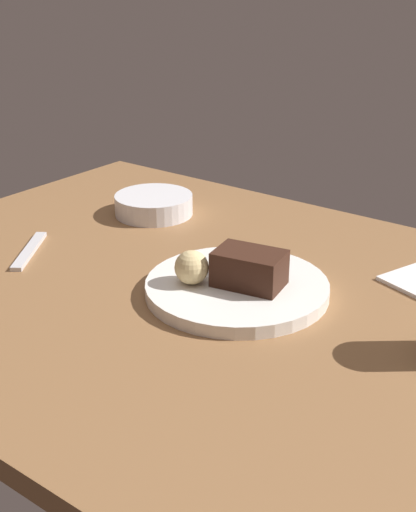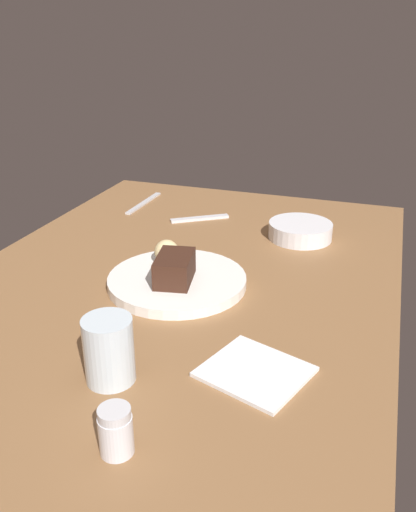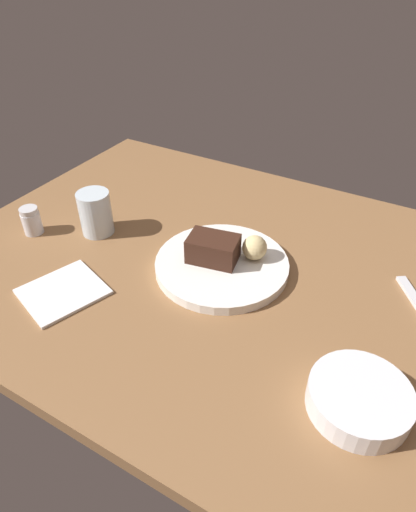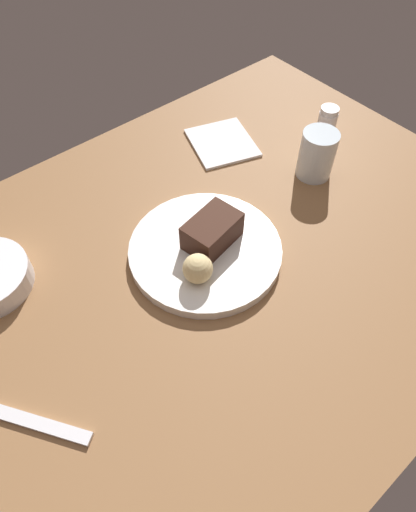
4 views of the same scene
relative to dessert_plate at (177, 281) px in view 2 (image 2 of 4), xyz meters
The scene contains 10 objects.
dining_table 3.66cm from the dessert_plate, 26.48° to the left, with size 120.00×84.00×3.00cm, color brown.
dessert_plate is the anchor object (origin of this frame).
chocolate_cake_slice 3.97cm from the dessert_plate, behind, with size 9.67×6.39×5.10cm, color #381E14.
bread_roll 7.36cm from the dessert_plate, 39.90° to the left, with size 4.91×4.91×4.91cm, color #DBC184.
salt_shaker 43.57cm from the dessert_plate, 167.52° to the right, with size 4.11×4.11×6.24cm.
water_glass 30.53cm from the dessert_plate, behind, with size 7.06×7.06×9.73cm, color silver.
side_bowl 36.46cm from the dessert_plate, 29.68° to the right, with size 14.63×14.63×3.80cm, color silver.
dessert_spoon 36.83cm from the dessert_plate, 12.96° to the left, with size 15.00×1.80×0.70cm, color silver.
butter_knife 50.76cm from the dessert_plate, 32.34° to the left, with size 19.00×1.40×0.50cm, color silver.
folded_napkin 30.73cm from the dessert_plate, 136.69° to the right, with size 12.73×14.03×0.60cm, color white.
Camera 2 is at (-87.82, -36.65, 50.17)cm, focal length 37.81 mm.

